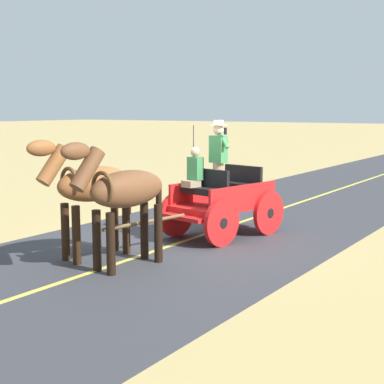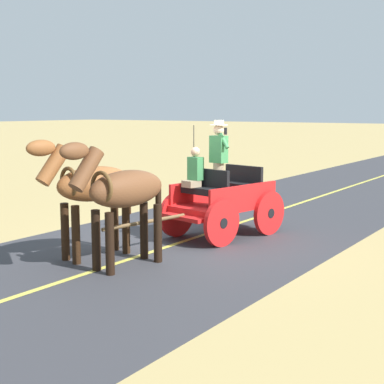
# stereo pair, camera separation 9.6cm
# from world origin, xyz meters

# --- Properties ---
(ground_plane) EXTENTS (200.00, 200.00, 0.00)m
(ground_plane) POSITION_xyz_m (0.00, 0.00, 0.00)
(ground_plane) COLOR tan
(road_surface) EXTENTS (6.01, 160.00, 0.01)m
(road_surface) POSITION_xyz_m (0.00, 0.00, 0.00)
(road_surface) COLOR #38383D
(road_surface) RESTS_ON ground
(road_centre_stripe) EXTENTS (0.12, 160.00, 0.00)m
(road_centre_stripe) POSITION_xyz_m (0.00, 0.00, 0.01)
(road_centre_stripe) COLOR #DBCC4C
(road_centre_stripe) RESTS_ON road_surface
(horse_drawn_carriage) EXTENTS (1.84, 4.51, 2.50)m
(horse_drawn_carriage) POSITION_xyz_m (-0.36, -0.70, 0.82)
(horse_drawn_carriage) COLOR red
(horse_drawn_carriage) RESTS_ON ground
(horse_near_side) EXTENTS (0.78, 2.15, 2.21)m
(horse_near_side) POSITION_xyz_m (-0.26, 2.36, 1.32)
(horse_near_side) COLOR brown
(horse_near_side) RESTS_ON ground
(horse_off_side) EXTENTS (0.88, 2.15, 2.21)m
(horse_off_side) POSITION_xyz_m (0.66, 2.19, 1.32)
(horse_off_side) COLOR brown
(horse_off_side) RESTS_ON ground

